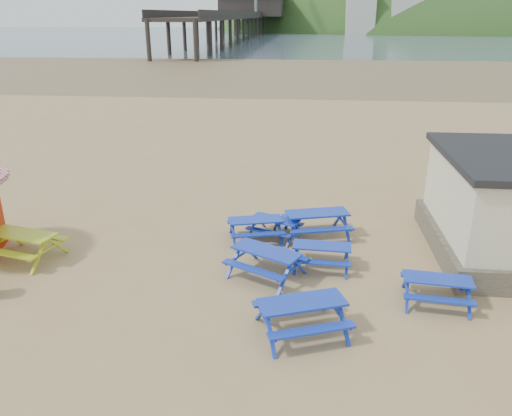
# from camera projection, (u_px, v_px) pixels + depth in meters

# --- Properties ---
(ground) EXTENTS (400.00, 400.00, 0.00)m
(ground) POSITION_uv_depth(u_px,v_px,m) (211.00, 255.00, 15.28)
(ground) COLOR tan
(ground) RESTS_ON ground
(wet_sand) EXTENTS (400.00, 400.00, 0.00)m
(wet_sand) POSITION_uv_depth(u_px,v_px,m) (286.00, 69.00, 66.26)
(wet_sand) COLOR olive
(wet_sand) RESTS_ON ground
(sea) EXTENTS (400.00, 400.00, 0.00)m
(sea) POSITION_uv_depth(u_px,v_px,m) (300.00, 35.00, 172.87)
(sea) COLOR #4C5F6D
(sea) RESTS_ON ground
(picnic_table_blue_a) EXTENTS (2.01, 1.77, 0.72)m
(picnic_table_blue_a) POSITION_uv_depth(u_px,v_px,m) (256.00, 229.00, 16.17)
(picnic_table_blue_a) COLOR #1642A5
(picnic_table_blue_a) RESTS_ON ground
(picnic_table_blue_b) EXTENTS (1.92, 1.74, 0.66)m
(picnic_table_blue_b) POSITION_uv_depth(u_px,v_px,m) (275.00, 228.00, 16.37)
(picnic_table_blue_b) COLOR #1642A5
(picnic_table_blue_b) RESTS_ON ground
(picnic_table_blue_c) EXTENTS (2.38, 2.10, 0.85)m
(picnic_table_blue_c) POSITION_uv_depth(u_px,v_px,m) (317.00, 224.00, 16.41)
(picnic_table_blue_c) COLOR #1642A5
(picnic_table_blue_c) RESTS_ON ground
(picnic_table_blue_d) EXTENTS (2.43, 2.27, 0.81)m
(picnic_table_blue_d) POSITION_uv_depth(u_px,v_px,m) (266.00, 263.00, 13.89)
(picnic_table_blue_d) COLOR #1642A5
(picnic_table_blue_d) RESTS_ON ground
(picnic_table_blue_e) EXTENTS (2.41, 2.18, 0.83)m
(picnic_table_blue_e) POSITION_uv_depth(u_px,v_px,m) (302.00, 317.00, 11.41)
(picnic_table_blue_e) COLOR #1642A5
(picnic_table_blue_e) RESTS_ON ground
(picnic_table_blue_f) EXTENTS (1.82, 1.53, 0.71)m
(picnic_table_blue_f) POSITION_uv_depth(u_px,v_px,m) (436.00, 290.00, 12.61)
(picnic_table_blue_f) COLOR #1642A5
(picnic_table_blue_f) RESTS_ON ground
(picnic_table_yellow) EXTENTS (2.34, 2.05, 0.84)m
(picnic_table_yellow) POSITION_uv_depth(u_px,v_px,m) (24.00, 246.00, 14.86)
(picnic_table_yellow) COLOR #BAC009
(picnic_table_yellow) RESTS_ON ground
(pier) EXTENTS (24.00, 220.00, 39.29)m
(pier) POSITION_uv_depth(u_px,v_px,m) (251.00, 18.00, 180.18)
(pier) COLOR black
(pier) RESTS_ON ground
(headland_town) EXTENTS (264.00, 144.00, 108.00)m
(headland_town) POSITION_uv_depth(u_px,v_px,m) (503.00, 54.00, 223.49)
(headland_town) COLOR #2D4C1E
(headland_town) RESTS_ON ground
(picnic_table_blue_g) EXTENTS (1.73, 1.43, 0.70)m
(picnic_table_blue_g) POSITION_uv_depth(u_px,v_px,m) (321.00, 256.00, 14.42)
(picnic_table_blue_g) COLOR #1642A5
(picnic_table_blue_g) RESTS_ON ground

